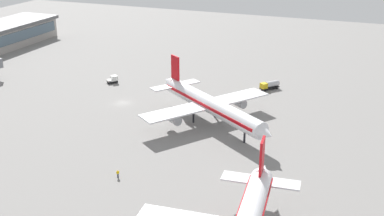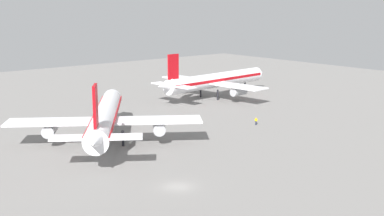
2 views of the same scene
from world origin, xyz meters
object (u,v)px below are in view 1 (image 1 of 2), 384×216
at_px(airplane_taxiing, 210,105).
at_px(fuel_truck, 270,85).
at_px(baggage_tug, 113,79).
at_px(ground_crew_worker, 118,174).

height_order(airplane_taxiing, fuel_truck, airplane_taxiing).
bearing_deg(baggage_tug, ground_crew_worker, -109.08).
bearing_deg(ground_crew_worker, fuel_truck, 120.78).
xyz_separation_m(baggage_tug, ground_crew_worker, (52.51, 31.70, -0.31)).
xyz_separation_m(airplane_taxiing, baggage_tug, (-19.25, -39.74, -3.93)).
bearing_deg(airplane_taxiing, ground_crew_worker, -68.54).
bearing_deg(ground_crew_worker, airplane_taxiing, 121.36).
bearing_deg(airplane_taxiing, baggage_tug, -170.82).
distance_m(airplane_taxiing, ground_crew_worker, 34.47).
height_order(baggage_tug, ground_crew_worker, baggage_tug).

